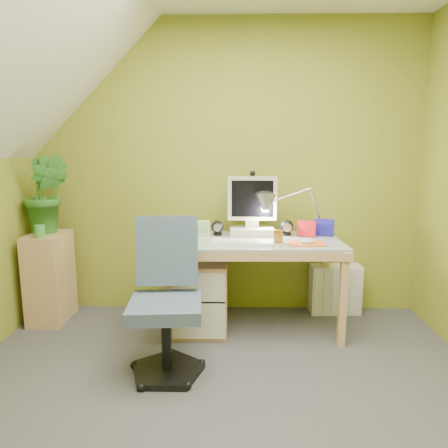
{
  "coord_description": "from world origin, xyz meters",
  "views": [
    {
      "loc": [
        0.06,
        -1.83,
        1.36
      ],
      "look_at": [
        0.0,
        1.0,
        0.85
      ],
      "focal_mm": 33.0,
      "sensor_mm": 36.0,
      "label": 1
    }
  ],
  "objects_px": {
    "side_ledge": "(50,277)",
    "potted_plant": "(46,194)",
    "desk": "(252,284)",
    "desk_lamp": "(310,201)",
    "radiator": "(335,289)",
    "monitor": "(252,205)",
    "task_chair": "(165,306)"
  },
  "relations": [
    {
      "from": "monitor",
      "to": "task_chair",
      "type": "xyz_separation_m",
      "value": [
        -0.55,
        -0.86,
        -0.5
      ]
    },
    {
      "from": "monitor",
      "to": "radiator",
      "type": "height_order",
      "value": "monitor"
    },
    {
      "from": "desk",
      "to": "side_ledge",
      "type": "height_order",
      "value": "side_ledge"
    },
    {
      "from": "side_ledge",
      "to": "potted_plant",
      "type": "height_order",
      "value": "potted_plant"
    },
    {
      "from": "desk",
      "to": "desk_lamp",
      "type": "height_order",
      "value": "desk_lamp"
    },
    {
      "from": "monitor",
      "to": "radiator",
      "type": "distance_m",
      "value": 1.03
    },
    {
      "from": "desk_lamp",
      "to": "radiator",
      "type": "relative_size",
      "value": 1.31
    },
    {
      "from": "desk",
      "to": "task_chair",
      "type": "relative_size",
      "value": 1.48
    },
    {
      "from": "radiator",
      "to": "monitor",
      "type": "bearing_deg",
      "value": -170.63
    },
    {
      "from": "desk",
      "to": "monitor",
      "type": "xyz_separation_m",
      "value": [
        0.0,
        0.18,
        0.59
      ]
    },
    {
      "from": "potted_plant",
      "to": "radiator",
      "type": "xyz_separation_m",
      "value": [
        2.32,
        0.15,
        -0.81
      ]
    },
    {
      "from": "desk_lamp",
      "to": "desk",
      "type": "bearing_deg",
      "value": -167.59
    },
    {
      "from": "side_ledge",
      "to": "task_chair",
      "type": "relative_size",
      "value": 0.81
    },
    {
      "from": "desk_lamp",
      "to": "side_ledge",
      "type": "height_order",
      "value": "desk_lamp"
    },
    {
      "from": "desk",
      "to": "potted_plant",
      "type": "relative_size",
      "value": 2.12
    },
    {
      "from": "monitor",
      "to": "potted_plant",
      "type": "distance_m",
      "value": 1.61
    },
    {
      "from": "desk",
      "to": "side_ledge",
      "type": "distance_m",
      "value": 1.62
    },
    {
      "from": "monitor",
      "to": "task_chair",
      "type": "bearing_deg",
      "value": -122.04
    },
    {
      "from": "desk_lamp",
      "to": "monitor",
      "type": "bearing_deg",
      "value": 170.61
    },
    {
      "from": "potted_plant",
      "to": "task_chair",
      "type": "relative_size",
      "value": 0.7
    },
    {
      "from": "desk_lamp",
      "to": "potted_plant",
      "type": "bearing_deg",
      "value": 170.83
    },
    {
      "from": "desk",
      "to": "side_ledge",
      "type": "xyz_separation_m",
      "value": [
        -1.61,
        0.12,
        0.01
      ]
    },
    {
      "from": "side_ledge",
      "to": "task_chair",
      "type": "bearing_deg",
      "value": -37.19
    },
    {
      "from": "radiator",
      "to": "desk_lamp",
      "type": "bearing_deg",
      "value": -153.71
    },
    {
      "from": "desk",
      "to": "potted_plant",
      "type": "distance_m",
      "value": 1.75
    },
    {
      "from": "monitor",
      "to": "side_ledge",
      "type": "distance_m",
      "value": 1.71
    },
    {
      "from": "potted_plant",
      "to": "radiator",
      "type": "height_order",
      "value": "potted_plant"
    },
    {
      "from": "task_chair",
      "to": "radiator",
      "type": "relative_size",
      "value": 2.12
    },
    {
      "from": "monitor",
      "to": "task_chair",
      "type": "relative_size",
      "value": 0.53
    },
    {
      "from": "monitor",
      "to": "potted_plant",
      "type": "relative_size",
      "value": 0.76
    },
    {
      "from": "radiator",
      "to": "task_chair",
      "type": "bearing_deg",
      "value": -143.35
    },
    {
      "from": "radiator",
      "to": "desk",
      "type": "bearing_deg",
      "value": -157.57
    }
  ]
}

